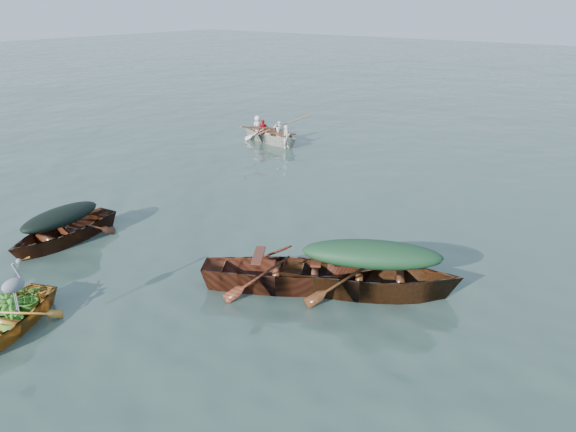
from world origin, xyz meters
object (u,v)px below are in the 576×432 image
green_tarp_boat (370,294)px  heron (15,294)px  open_wooden_boat (287,288)px  dark_covered_boat (64,242)px  rowed_boat (272,143)px

green_tarp_boat → heron: bearing=113.6°
green_tarp_boat → heron: heron is taller
open_wooden_boat → dark_covered_boat: bearing=71.7°
dark_covered_boat → rowed_boat: 11.00m
dark_covered_boat → open_wooden_boat: 5.85m
open_wooden_boat → rowed_boat: open_wooden_boat is taller
dark_covered_boat → green_tarp_boat: green_tarp_boat is taller
green_tarp_boat → open_wooden_boat: bearing=90.0°
heron → open_wooden_boat: bearing=37.7°
rowed_boat → heron: 14.67m
heron → green_tarp_boat: bearing=29.9°
dark_covered_boat → rowed_boat: size_ratio=0.92×
open_wooden_boat → heron: 4.98m
green_tarp_boat → heron: size_ratio=5.37×
green_tarp_boat → rowed_boat: 12.66m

